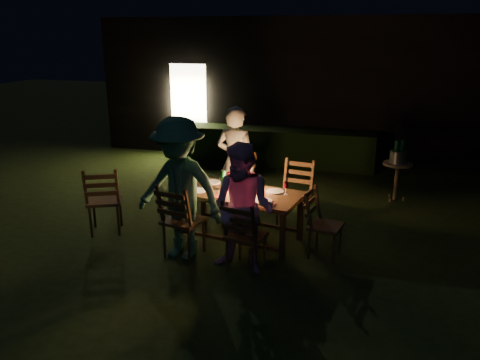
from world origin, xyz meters
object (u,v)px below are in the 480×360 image
(dining_table, at_px, (239,197))
(chair_near_right, at_px, (245,247))
(person_house_side, at_px, (236,162))
(ice_bucket, at_px, (398,157))
(side_table, at_px, (397,167))
(chair_end, at_px, (324,236))
(chair_near_left, at_px, (183,233))
(bottle_table, at_px, (223,180))
(person_opp_left, at_px, (179,190))
(bottle_bucket_b, at_px, (402,154))
(chair_far_right, at_px, (294,207))
(bottle_bucket_a, at_px, (396,154))
(lantern, at_px, (244,181))
(chair_far_left, at_px, (235,197))
(person_opp_right, at_px, (244,209))
(chair_spare, at_px, (105,212))

(dining_table, bearing_deg, chair_near_right, -59.75)
(person_house_side, height_order, ice_bucket, person_house_side)
(side_table, bearing_deg, chair_end, -111.32)
(chair_near_left, distance_m, bottle_table, 0.96)
(person_opp_left, relative_size, bottle_bucket_b, 5.82)
(person_opp_left, xyz_separation_m, bottle_table, (0.34, 0.77, -0.08))
(chair_near_left, bearing_deg, side_table, 58.62)
(chair_near_right, distance_m, chair_far_right, 1.55)
(chair_far_right, distance_m, bottle_bucket_a, 2.27)
(chair_near_left, relative_size, person_house_side, 0.59)
(chair_far_right, xyz_separation_m, bottle_bucket_a, (1.49, 1.64, 0.52))
(chair_far_right, relative_size, lantern, 2.98)
(chair_far_left, relative_size, person_opp_left, 0.58)
(side_table, height_order, ice_bucket, ice_bucket)
(dining_table, height_order, side_table, dining_table)
(chair_far_left, bearing_deg, chair_near_right, 126.31)
(chair_near_right, relative_size, bottle_bucket_b, 3.02)
(chair_near_left, height_order, person_opp_left, person_opp_left)
(dining_table, xyz_separation_m, chair_near_right, (0.31, -0.84, -0.35))
(ice_bucket, bearing_deg, side_table, -90.00)
(chair_near_left, bearing_deg, person_opp_right, -1.73)
(bottle_table, distance_m, side_table, 3.37)
(dining_table, distance_m, bottle_table, 0.33)
(chair_near_left, bearing_deg, dining_table, 61.06)
(lantern, xyz_separation_m, bottle_bucket_a, (2.10, 2.26, -0.03))
(chair_near_right, xyz_separation_m, bottle_table, (-0.56, 0.88, 0.56))
(chair_near_left, distance_m, person_house_side, 1.69)
(side_table, xyz_separation_m, bottle_bucket_b, (0.05, 0.04, 0.24))
(dining_table, xyz_separation_m, person_opp_left, (-0.58, -0.73, 0.29))
(chair_far_left, relative_size, bottle_table, 3.83)
(chair_near_right, relative_size, person_opp_left, 0.52)
(person_house_side, bearing_deg, chair_far_left, 92.83)
(chair_far_left, distance_m, lantern, 1.03)
(chair_far_left, xyz_separation_m, person_opp_left, (-0.28, -1.57, 0.61))
(person_house_side, bearing_deg, person_opp_right, 118.76)
(person_house_side, relative_size, ice_bucket, 5.92)
(person_house_side, xyz_separation_m, person_opp_right, (0.60, -1.77, -0.08))
(chair_near_left, bearing_deg, ice_bucket, 58.62)
(person_opp_right, relative_size, bottle_table, 5.79)
(lantern, bearing_deg, person_house_side, 113.07)
(chair_far_left, height_order, bottle_table, chair_far_left)
(person_opp_left, bearing_deg, person_opp_right, 0.00)
(bottle_bucket_a, bearing_deg, ice_bucket, 38.66)
(chair_spare, bearing_deg, chair_end, -23.12)
(chair_near_right, bearing_deg, bottle_bucket_b, 71.24)
(chair_far_right, relative_size, person_house_side, 0.59)
(side_table, xyz_separation_m, bottle_bucket_a, (-0.05, -0.04, 0.24))
(chair_near_right, distance_m, chair_far_left, 1.78)
(chair_near_left, height_order, chair_near_right, chair_near_left)
(lantern, distance_m, bottle_table, 0.30)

